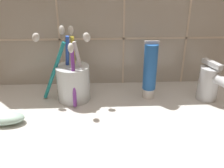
{
  "coord_description": "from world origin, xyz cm",
  "views": [
    {
      "loc": [
        -4.52,
        -49.54,
        33.32
      ],
      "look_at": [
        -2.1,
        3.26,
        8.32
      ],
      "focal_mm": 40.0,
      "sensor_mm": 36.0,
      "label": 1
    }
  ],
  "objects_px": {
    "toothpaste_tube": "(150,70)",
    "sink_faucet": "(211,83)",
    "toothbrush_cup": "(73,80)",
    "soap_bar": "(5,118)"
  },
  "relations": [
    {
      "from": "toothpaste_tube",
      "to": "sink_faucet",
      "type": "bearing_deg",
      "value": -9.01
    },
    {
      "from": "toothpaste_tube",
      "to": "sink_faucet",
      "type": "height_order",
      "value": "toothpaste_tube"
    },
    {
      "from": "toothbrush_cup",
      "to": "sink_faucet",
      "type": "distance_m",
      "value": 0.35
    },
    {
      "from": "toothbrush_cup",
      "to": "soap_bar",
      "type": "distance_m",
      "value": 0.18
    },
    {
      "from": "sink_faucet",
      "to": "soap_bar",
      "type": "xyz_separation_m",
      "value": [
        -0.49,
        -0.08,
        -0.04
      ]
    },
    {
      "from": "sink_faucet",
      "to": "soap_bar",
      "type": "relative_size",
      "value": 1.42
    },
    {
      "from": "sink_faucet",
      "to": "soap_bar",
      "type": "height_order",
      "value": "sink_faucet"
    },
    {
      "from": "soap_bar",
      "to": "toothbrush_cup",
      "type": "bearing_deg",
      "value": 37.13
    },
    {
      "from": "toothpaste_tube",
      "to": "soap_bar",
      "type": "xyz_separation_m",
      "value": [
        -0.34,
        -0.11,
        -0.06
      ]
    },
    {
      "from": "toothpaste_tube",
      "to": "toothbrush_cup",
      "type": "bearing_deg",
      "value": 179.97
    }
  ]
}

